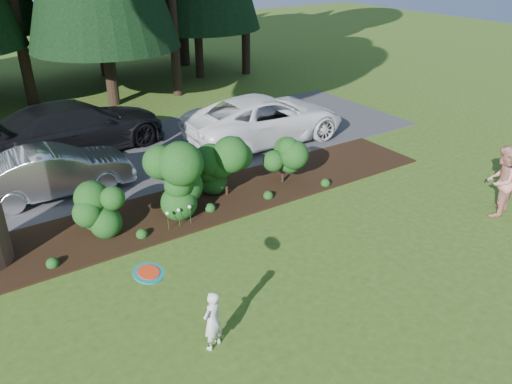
{
  "coord_description": "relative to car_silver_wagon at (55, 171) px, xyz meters",
  "views": [
    {
      "loc": [
        -4.66,
        -7.61,
        6.39
      ],
      "look_at": [
        0.97,
        0.87,
        1.3
      ],
      "focal_mm": 35.0,
      "sensor_mm": 36.0,
      "label": 1
    }
  ],
  "objects": [
    {
      "name": "frisbee",
      "position": [
        -0.36,
        -7.84,
        1.42
      ],
      "size": [
        0.47,
        0.45,
        0.17
      ],
      "color": "#17807D",
      "rests_on": "ground"
    },
    {
      "name": "car_white_suv",
      "position": [
        7.28,
        0.28,
        0.13
      ],
      "size": [
        5.92,
        2.85,
        1.62
      ],
      "primitive_type": "imported",
      "rotation": [
        0.0,
        0.0,
        1.54
      ],
      "color": "white",
      "rests_on": "driveway"
    },
    {
      "name": "child",
      "position": [
        0.73,
        -7.65,
        -0.13
      ],
      "size": [
        0.5,
        0.42,
        1.17
      ],
      "primitive_type": "imported",
      "rotation": [
        0.0,
        0.0,
        3.53
      ],
      "color": "silver",
      "rests_on": "ground"
    },
    {
      "name": "car_dark_suv",
      "position": [
        1.43,
        2.86,
        0.18
      ],
      "size": [
        6.28,
        3.29,
        1.74
      ],
      "primitive_type": "imported",
      "rotation": [
        0.0,
        0.0,
        1.72
      ],
      "color": "black",
      "rests_on": "driveway"
    },
    {
      "name": "ground",
      "position": [
        2.33,
        -6.01,
        -0.71
      ],
      "size": [
        80.0,
        80.0,
        0.0
      ],
      "primitive_type": "plane",
      "color": "#325016",
      "rests_on": "ground"
    },
    {
      "name": "driveway",
      "position": [
        2.33,
        1.49,
        -0.7
      ],
      "size": [
        22.0,
        6.0,
        0.03
      ],
      "primitive_type": "cube",
      "color": "#38383A",
      "rests_on": "ground"
    },
    {
      "name": "car_silver_wagon",
      "position": [
        0.0,
        0.0,
        0.0
      ],
      "size": [
        4.19,
        1.56,
        1.37
      ],
      "primitive_type": "imported",
      "rotation": [
        0.0,
        0.0,
        1.54
      ],
      "color": "silver",
      "rests_on": "driveway"
    },
    {
      "name": "shrub_row",
      "position": [
        3.1,
        -2.88,
        0.09
      ],
      "size": [
        6.53,
        1.6,
        1.61
      ],
      "color": "#174615",
      "rests_on": "ground"
    },
    {
      "name": "mulch_bed",
      "position": [
        2.33,
        -2.76,
        -0.69
      ],
      "size": [
        16.0,
        2.5,
        0.05
      ],
      "primitive_type": "cube",
      "color": "black",
      "rests_on": "ground"
    },
    {
      "name": "adult",
      "position": [
        9.25,
        -7.49,
        0.23
      ],
      "size": [
        1.09,
        0.96,
        1.89
      ],
      "primitive_type": "imported",
      "rotation": [
        0.0,
        0.0,
        3.44
      ],
      "color": "red",
      "rests_on": "ground"
    },
    {
      "name": "lily_cluster",
      "position": [
        2.03,
        -3.61,
        -0.22
      ],
      "size": [
        0.69,
        0.09,
        0.57
      ],
      "color": "#174615",
      "rests_on": "ground"
    }
  ]
}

